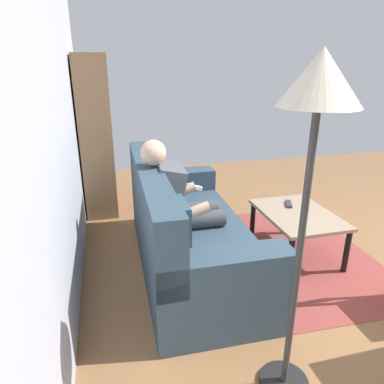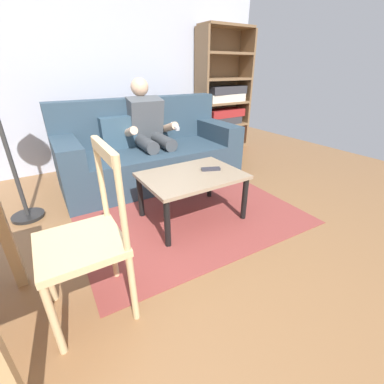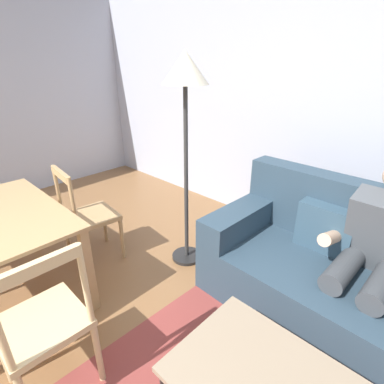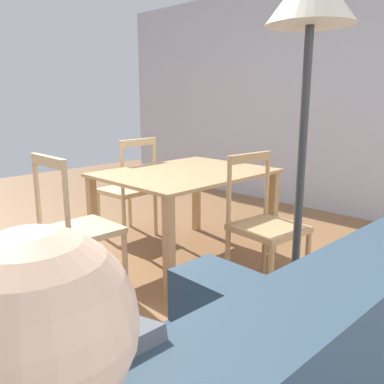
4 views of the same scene
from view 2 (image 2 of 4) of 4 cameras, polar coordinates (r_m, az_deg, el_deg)
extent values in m
plane|color=brown|center=(1.59, -12.49, -28.79)|extent=(8.45, 8.45, 0.00)
cube|color=#B2B7C6|center=(3.85, -31.32, 22.45)|extent=(6.45, 0.12, 2.57)
cube|color=#2D4251|center=(3.22, -8.69, 5.99)|extent=(2.09, 0.95, 0.41)
cube|color=#2D4251|center=(3.42, -11.61, 15.18)|extent=(2.07, 0.24, 0.54)
cube|color=#2D4251|center=(2.93, -25.96, 8.21)|extent=(0.26, 0.91, 0.22)
cube|color=#2D4251|center=(3.56, 5.00, 13.38)|extent=(0.26, 0.91, 0.22)
cube|color=#324C5E|center=(3.20, -15.83, 12.41)|extent=(0.40, 0.14, 0.36)
cube|color=#4C5156|center=(3.32, -10.33, 14.98)|extent=(0.41, 0.34, 0.58)
sphere|color=#DBAD89|center=(3.35, -11.44, 21.67)|extent=(0.21, 0.21, 0.21)
cylinder|color=#3D4145|center=(3.07, -10.05, 10.33)|extent=(0.16, 0.44, 0.15)
cylinder|color=#DBAD89|center=(2.96, -8.08, 4.24)|extent=(0.11, 0.11, 0.41)
cube|color=black|center=(2.96, -7.27, 0.76)|extent=(0.11, 0.24, 0.08)
cylinder|color=#3D4145|center=(3.15, -6.28, 10.96)|extent=(0.16, 0.44, 0.15)
cylinder|color=#DBAD89|center=(3.05, -4.27, 5.05)|extent=(0.11, 0.11, 0.41)
cube|color=black|center=(3.04, -3.49, 1.65)|extent=(0.11, 0.24, 0.08)
cylinder|color=#DBAD89|center=(3.11, -13.53, 12.67)|extent=(0.10, 0.35, 0.19)
cylinder|color=#DBAD89|center=(3.29, -5.02, 13.95)|extent=(0.10, 0.35, 0.19)
cube|color=white|center=(3.14, -3.72, 14.18)|extent=(0.04, 0.15, 0.08)
cube|color=gray|center=(2.28, 0.00, 3.60)|extent=(0.86, 0.62, 0.03)
cylinder|color=black|center=(2.00, -5.44, -6.97)|extent=(0.05, 0.05, 0.40)
cylinder|color=black|center=(2.40, 11.46, -1.50)|extent=(0.05, 0.05, 0.40)
cylinder|color=black|center=(2.44, -11.26, -1.00)|extent=(0.05, 0.05, 0.40)
cylinder|color=black|center=(2.78, 3.90, 2.84)|extent=(0.05, 0.05, 0.40)
cube|color=#2D2D38|center=(2.37, 4.14, 5.06)|extent=(0.18, 0.11, 0.02)
cube|color=brown|center=(4.33, 2.04, 20.79)|extent=(0.04, 0.36, 1.81)
cube|color=brown|center=(4.87, 11.33, 20.90)|extent=(0.04, 0.36, 1.81)
cube|color=brown|center=(4.72, 5.60, 21.10)|extent=(0.92, 0.02, 1.81)
cube|color=brown|center=(4.74, 6.39, 10.15)|extent=(0.85, 0.36, 0.04)
cube|color=brown|center=(4.66, 6.61, 14.45)|extent=(0.85, 0.36, 0.04)
cube|color=brown|center=(4.60, 6.85, 18.88)|extent=(0.85, 0.36, 0.04)
cube|color=brown|center=(4.58, 7.11, 23.40)|extent=(0.85, 0.36, 0.04)
cube|color=brown|center=(4.58, 7.38, 27.94)|extent=(0.85, 0.36, 0.04)
cube|color=brown|center=(4.61, 7.68, 32.45)|extent=(0.85, 0.36, 0.04)
cube|color=maroon|center=(4.69, 6.35, 10.97)|extent=(0.70, 0.31, 0.12)
cube|color=#333338|center=(4.61, 6.49, 15.32)|extent=(0.70, 0.32, 0.12)
cube|color=maroon|center=(4.62, 7.13, 16.83)|extent=(0.70, 0.32, 0.12)
cube|color=beige|center=(4.58, 7.08, 19.82)|extent=(0.69, 0.30, 0.12)
cube|color=#333338|center=(4.58, 7.42, 21.32)|extent=(0.70, 0.32, 0.12)
cube|color=tan|center=(1.24, -36.14, -29.50)|extent=(0.06, 0.06, 0.70)
cube|color=tan|center=(1.93, -35.51, -8.49)|extent=(0.06, 0.06, 0.70)
cube|color=#D1B27F|center=(1.48, -23.35, -10.56)|extent=(0.43, 0.43, 0.04)
cylinder|color=#D1B27F|center=(1.77, -29.32, -14.72)|extent=(0.04, 0.04, 0.46)
cylinder|color=#D1B27F|center=(1.48, -28.11, -23.50)|extent=(0.04, 0.04, 0.46)
cylinder|color=#D1B27F|center=(1.78, -17.05, -11.77)|extent=(0.04, 0.04, 0.46)
cylinder|color=#D1B27F|center=(1.50, -12.88, -19.68)|extent=(0.04, 0.04, 0.46)
cylinder|color=#D1B27F|center=(1.55, -19.31, 2.51)|extent=(0.03, 0.03, 0.50)
cylinder|color=#D1B27F|center=(1.21, -15.07, -3.47)|extent=(0.03, 0.03, 0.50)
cube|color=#D1B27F|center=(1.30, -18.73, 8.64)|extent=(0.04, 0.38, 0.06)
cube|color=brown|center=(2.47, 0.00, -5.38)|extent=(2.05, 1.47, 0.01)
cylinder|color=black|center=(2.90, -32.28, -4.46)|extent=(0.28, 0.28, 0.03)
cylinder|color=#333333|center=(2.66, -36.20, 10.19)|extent=(0.04, 0.04, 1.57)
camera|label=1|loc=(3.84, -61.14, 20.73)|focal=32.64mm
camera|label=3|loc=(1.79, 30.48, 37.34)|focal=27.32mm
camera|label=4|loc=(3.75, -11.69, 25.54)|focal=38.32mm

